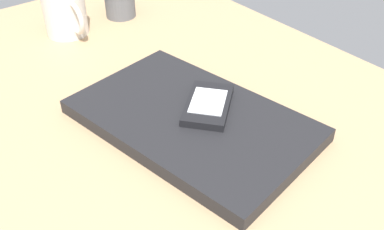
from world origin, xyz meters
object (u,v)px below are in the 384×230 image
at_px(coffee_mug, 65,11).
at_px(key_ring, 57,6).
at_px(laptop_closed, 192,120).
at_px(cell_phone_on_laptop, 208,105).

xyz_separation_m(coffee_mug, key_ring, (-0.14, 0.04, -0.05)).
height_order(coffee_mug, key_ring, coffee_mug).
distance_m(laptop_closed, cell_phone_on_laptop, 0.03).
relative_size(laptop_closed, cell_phone_on_laptop, 2.85).
height_order(laptop_closed, key_ring, laptop_closed).
bearing_deg(laptop_closed, key_ring, 166.58).
distance_m(cell_phone_on_laptop, key_ring, 0.53).
distance_m(laptop_closed, key_ring, 0.53).
height_order(laptop_closed, coffee_mug, coffee_mug).
bearing_deg(coffee_mug, key_ring, 164.65).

